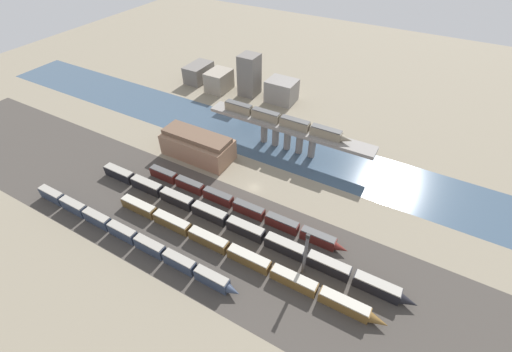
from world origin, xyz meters
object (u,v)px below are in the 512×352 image
Objects in this scene: train_yard_outer at (236,204)px; train_yard_mid at (233,251)px; train_yard_near at (125,234)px; train_yard_far at (231,223)px; warehouse_building at (198,146)px; signal_tower at (305,254)px; train_on_bridge at (283,120)px.

train_yard_mid is at bearing -60.94° from train_yard_outer.
train_yard_near reaches higher than train_yard_far.
train_yard_far is 39.81m from warehouse_building.
train_yard_outer is 4.68× the size of signal_tower.
signal_tower is (28.71, -11.49, 6.00)m from train_yard_outer.
train_yard_near is at bearing -161.55° from train_yard_mid.
warehouse_building is (-25.85, -21.44, -7.54)m from train_on_bridge.
warehouse_building is at bearing 97.28° from train_yard_near.
train_yard_mid is 18.68m from train_yard_outer.
train_yard_near is 2.85× the size of warehouse_building.
signal_tower is (51.19, 15.37, 5.82)m from train_yard_near.
train_yard_mid is 1.17× the size of train_yard_outer.
signal_tower is (19.64, 4.84, 6.08)m from train_yard_mid.
train_yard_outer is at bearing 50.07° from train_yard_near.
train_yard_mid is at bearing -166.16° from signal_tower.
train_yard_near is at bearing -142.84° from train_yard_far.
warehouse_building reaches higher than train_yard_far.
train_yard_outer is at bearing -31.42° from warehouse_building.
train_on_bridge is at bearing 72.83° from train_yard_near.
train_on_bridge is 59.07m from signal_tower.
warehouse_building is at bearing 148.58° from train_yard_outer.
train_yard_far is at bearing 125.08° from train_yard_mid.
train_yard_near is 44.47m from warehouse_building.
train_on_bridge reaches higher than train_yard_far.
warehouse_building is 1.75× the size of signal_tower.
train_yard_mid is 0.79× the size of train_yard_far.
train_yard_outer is 2.68× the size of warehouse_building.
train_yard_mid is 21.12m from signal_tower.
signal_tower reaches higher than train_yard_outer.
train_on_bridge is 0.49× the size of train_yard_far.
train_on_bridge reaches higher than train_yard_near.
train_yard_far is at bearing 171.40° from signal_tower.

